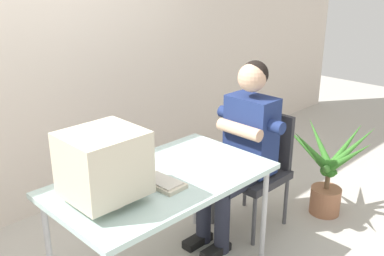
# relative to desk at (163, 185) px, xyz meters

# --- Properties ---
(wall_back) EXTENTS (8.00, 0.10, 3.00)m
(wall_back) POSITION_rel_desk_xyz_m (0.30, 1.40, 0.81)
(wall_back) COLOR beige
(wall_back) RESTS_ON ground_plane
(desk) EXTENTS (1.34, 0.77, 0.74)m
(desk) POSITION_rel_desk_xyz_m (0.00, 0.00, 0.00)
(desk) COLOR #B7B7BC
(desk) RESTS_ON ground_plane
(crt_monitor) EXTENTS (0.41, 0.36, 0.40)m
(crt_monitor) POSITION_rel_desk_xyz_m (-0.40, -0.01, 0.27)
(crt_monitor) COLOR beige
(crt_monitor) RESTS_ON desk
(keyboard) EXTENTS (0.16, 0.41, 0.03)m
(keyboard) POSITION_rel_desk_xyz_m (-0.07, -0.01, 0.07)
(keyboard) COLOR beige
(keyboard) RESTS_ON desk
(office_chair) EXTENTS (0.47, 0.47, 0.89)m
(office_chair) POSITION_rel_desk_xyz_m (0.98, 0.02, -0.19)
(office_chair) COLOR #4C4C51
(office_chair) RESTS_ON ground_plane
(person_seated) EXTENTS (0.70, 0.56, 1.31)m
(person_seated) POSITION_rel_desk_xyz_m (0.79, 0.02, 0.03)
(person_seated) COLOR navy
(person_seated) RESTS_ON ground_plane
(potted_plant) EXTENTS (0.81, 0.77, 0.79)m
(potted_plant) POSITION_rel_desk_xyz_m (1.49, -0.31, -0.31)
(potted_plant) COLOR #9E6647
(potted_plant) RESTS_ON ground_plane
(desk_mug) EXTENTS (0.08, 0.09, 0.10)m
(desk_mug) POSITION_rel_desk_xyz_m (0.03, 0.28, 0.10)
(desk_mug) COLOR red
(desk_mug) RESTS_ON desk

